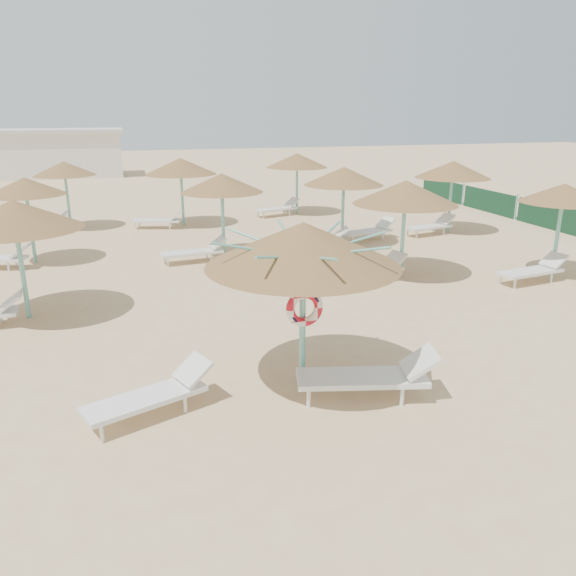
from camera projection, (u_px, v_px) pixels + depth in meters
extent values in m
plane|color=#D4B181|center=(285.00, 392.00, 9.54)|extent=(120.00, 120.00, 0.00)
cylinder|color=#69B6AA|center=(302.00, 320.00, 9.44)|extent=(0.11, 0.11, 2.41)
cone|color=brown|center=(303.00, 244.00, 9.04)|extent=(3.21, 3.21, 0.72)
cylinder|color=#69B6AA|center=(303.00, 260.00, 9.11)|extent=(0.20, 0.20, 0.12)
cylinder|color=#69B6AA|center=(346.00, 244.00, 9.25)|extent=(1.45, 0.04, 0.37)
cylinder|color=#69B6AA|center=(322.00, 238.00, 9.67)|extent=(1.06, 1.06, 0.37)
cylinder|color=#69B6AA|center=(290.00, 237.00, 9.72)|extent=(0.04, 1.45, 0.37)
cylinder|color=#69B6AA|center=(264.00, 242.00, 9.38)|extent=(1.06, 1.06, 0.37)
cylinder|color=#69B6AA|center=(259.00, 250.00, 8.85)|extent=(1.45, 0.04, 0.37)
cylinder|color=#69B6AA|center=(281.00, 257.00, 8.43)|extent=(1.06, 1.06, 0.37)
cylinder|color=#69B6AA|center=(319.00, 258.00, 8.38)|extent=(0.04, 1.45, 0.37)
cylinder|color=#69B6AA|center=(345.00, 252.00, 8.72)|extent=(1.06, 1.06, 0.37)
torus|color=red|center=(304.00, 308.00, 9.27)|extent=(0.64, 0.15, 0.64)
cylinder|color=white|center=(102.00, 433.00, 8.08)|extent=(0.06, 0.06, 0.28)
cylinder|color=white|center=(90.00, 419.00, 8.45)|extent=(0.06, 0.06, 0.28)
cylinder|color=white|center=(185.00, 404.00, 8.87)|extent=(0.06, 0.06, 0.28)
cylinder|color=white|center=(171.00, 392.00, 9.24)|extent=(0.06, 0.06, 0.28)
cube|color=white|center=(145.00, 399.00, 8.68)|extent=(1.99, 1.27, 0.08)
cube|color=white|center=(193.00, 370.00, 9.11)|extent=(0.67, 0.73, 0.36)
cylinder|color=white|center=(309.00, 398.00, 9.02)|extent=(0.07, 0.07, 0.32)
cylinder|color=white|center=(306.00, 382.00, 9.55)|extent=(0.07, 0.07, 0.32)
cylinder|color=white|center=(402.00, 396.00, 9.08)|extent=(0.07, 0.07, 0.32)
cylinder|color=white|center=(394.00, 380.00, 9.62)|extent=(0.07, 0.07, 0.32)
cube|color=white|center=(362.00, 378.00, 9.26)|extent=(2.24, 1.20, 0.09)
cube|color=white|center=(420.00, 362.00, 9.22)|extent=(0.69, 0.79, 0.41)
cylinder|color=#69B6AA|center=(22.00, 270.00, 12.60)|extent=(0.11, 0.11, 2.30)
cone|color=brown|center=(14.00, 215.00, 12.22)|extent=(2.90, 2.90, 0.65)
cylinder|color=#69B6AA|center=(15.00, 226.00, 12.29)|extent=(0.20, 0.20, 0.12)
cylinder|color=white|center=(1.00, 316.00, 12.63)|extent=(0.06, 0.06, 0.28)
cube|color=white|center=(11.00, 301.00, 12.37)|extent=(0.51, 0.62, 0.36)
cylinder|color=#69B6AA|center=(31.00, 226.00, 17.22)|extent=(0.11, 0.11, 2.30)
cone|color=brown|center=(25.00, 186.00, 16.84)|extent=(2.35, 2.35, 0.53)
cylinder|color=#69B6AA|center=(26.00, 194.00, 16.91)|extent=(0.20, 0.20, 0.12)
cylinder|color=white|center=(8.00, 266.00, 16.62)|extent=(0.06, 0.06, 0.28)
cylinder|color=white|center=(16.00, 262.00, 17.09)|extent=(0.06, 0.06, 0.28)
cube|color=white|center=(20.00, 251.00, 16.73)|extent=(0.64, 0.71, 0.36)
cylinder|color=#69B6AA|center=(68.00, 200.00, 22.20)|extent=(0.11, 0.11, 2.30)
cone|color=brown|center=(64.00, 168.00, 21.83)|extent=(2.38, 2.38, 0.54)
cylinder|color=#69B6AA|center=(65.00, 174.00, 21.90)|extent=(0.20, 0.20, 0.12)
cylinder|color=white|center=(18.00, 232.00, 21.31)|extent=(0.06, 0.06, 0.28)
cylinder|color=white|center=(18.00, 229.00, 21.74)|extent=(0.06, 0.06, 0.28)
cylinder|color=white|center=(56.00, 229.00, 21.85)|extent=(0.06, 0.06, 0.28)
cylinder|color=white|center=(55.00, 226.00, 22.28)|extent=(0.06, 0.06, 0.28)
cube|color=white|center=(40.00, 224.00, 21.79)|extent=(1.97, 0.89, 0.08)
cube|color=white|center=(62.00, 216.00, 22.06)|extent=(0.57, 0.66, 0.36)
cylinder|color=#69B6AA|center=(223.00, 222.00, 17.91)|extent=(0.11, 0.11, 2.30)
cone|color=brown|center=(222.00, 183.00, 17.54)|extent=(2.60, 2.60, 0.59)
cylinder|color=#69B6AA|center=(222.00, 190.00, 17.61)|extent=(0.20, 0.20, 0.12)
cylinder|color=white|center=(168.00, 263.00, 17.04)|extent=(0.06, 0.06, 0.28)
cylinder|color=white|center=(165.00, 259.00, 17.48)|extent=(0.06, 0.06, 0.28)
cylinder|color=white|center=(211.00, 258.00, 17.54)|extent=(0.06, 0.06, 0.28)
cylinder|color=white|center=(207.00, 254.00, 17.98)|extent=(0.06, 0.06, 0.28)
cube|color=white|center=(191.00, 252.00, 17.50)|extent=(1.96, 0.82, 0.08)
cube|color=white|center=(218.00, 243.00, 17.74)|extent=(0.55, 0.65, 0.36)
cylinder|color=#69B6AA|center=(182.00, 197.00, 22.91)|extent=(0.11, 0.11, 2.30)
cone|color=brown|center=(180.00, 166.00, 22.53)|extent=(2.88, 2.88, 0.65)
cylinder|color=#69B6AA|center=(181.00, 172.00, 22.60)|extent=(0.20, 0.20, 0.12)
cylinder|color=white|center=(136.00, 226.00, 22.31)|extent=(0.06, 0.06, 0.28)
cylinder|color=white|center=(139.00, 224.00, 22.79)|extent=(0.06, 0.06, 0.28)
cylinder|color=white|center=(170.00, 226.00, 22.31)|extent=(0.06, 0.06, 0.28)
cylinder|color=white|center=(172.00, 224.00, 22.78)|extent=(0.06, 0.06, 0.28)
cube|color=white|center=(157.00, 220.00, 22.49)|extent=(2.00, 1.15, 0.08)
cube|color=white|center=(178.00, 215.00, 22.41)|extent=(0.64, 0.72, 0.36)
cylinder|color=#69B6AA|center=(403.00, 237.00, 15.86)|extent=(0.11, 0.11, 2.30)
cone|color=brown|center=(406.00, 192.00, 15.47)|extent=(2.91, 2.91, 0.65)
cylinder|color=#69B6AA|center=(405.00, 201.00, 15.55)|extent=(0.20, 0.20, 0.12)
cylinder|color=white|center=(355.00, 285.00, 14.87)|extent=(0.06, 0.06, 0.28)
cylinder|color=white|center=(343.00, 280.00, 15.26)|extent=(0.06, 0.06, 0.28)
cylinder|color=white|center=(392.00, 277.00, 15.60)|extent=(0.06, 0.06, 0.28)
cylinder|color=white|center=(380.00, 273.00, 15.99)|extent=(0.06, 0.06, 0.28)
cube|color=white|center=(372.00, 272.00, 15.44)|extent=(2.00, 1.17, 0.08)
cube|color=white|center=(395.00, 259.00, 15.83)|extent=(0.64, 0.72, 0.36)
cylinder|color=#69B6AA|center=(343.00, 212.00, 19.66)|extent=(0.11, 0.11, 2.30)
cone|color=brown|center=(344.00, 176.00, 19.28)|extent=(2.75, 2.75, 0.62)
cylinder|color=#69B6AA|center=(344.00, 183.00, 19.35)|extent=(0.20, 0.20, 0.12)
cylinder|color=white|center=(294.00, 247.00, 19.02)|extent=(0.06, 0.06, 0.28)
cylinder|color=white|center=(293.00, 243.00, 19.49)|extent=(0.06, 0.06, 0.28)
cylinder|color=white|center=(333.00, 246.00, 19.09)|extent=(0.06, 0.06, 0.28)
cylinder|color=white|center=(331.00, 243.00, 19.57)|extent=(0.06, 0.06, 0.28)
cube|color=white|center=(317.00, 239.00, 19.24)|extent=(1.99, 1.04, 0.08)
cube|color=white|center=(341.00, 232.00, 19.22)|extent=(0.61, 0.70, 0.36)
cylinder|color=white|center=(353.00, 240.00, 19.95)|extent=(0.06, 0.06, 0.28)
cylinder|color=white|center=(345.00, 237.00, 20.37)|extent=(0.06, 0.06, 0.28)
cylinder|color=white|center=(383.00, 236.00, 20.60)|extent=(0.06, 0.06, 0.28)
cylinder|color=white|center=(374.00, 233.00, 21.01)|extent=(0.06, 0.06, 0.28)
cube|color=white|center=(367.00, 231.00, 20.49)|extent=(1.99, 1.04, 0.08)
cube|color=white|center=(386.00, 223.00, 20.82)|extent=(0.61, 0.70, 0.36)
cylinder|color=#69B6AA|center=(297.00, 188.00, 25.48)|extent=(0.11, 0.11, 2.30)
cone|color=brown|center=(297.00, 160.00, 25.10)|extent=(2.76, 2.76, 0.62)
cylinder|color=#69B6AA|center=(297.00, 166.00, 25.18)|extent=(0.20, 0.20, 0.12)
cylinder|color=white|center=(264.00, 216.00, 24.51)|extent=(0.06, 0.06, 0.28)
cylinder|color=white|center=(258.00, 214.00, 24.91)|extent=(0.06, 0.06, 0.28)
cylinder|color=white|center=(289.00, 213.00, 25.21)|extent=(0.06, 0.06, 0.28)
cylinder|color=white|center=(283.00, 211.00, 25.61)|extent=(0.06, 0.06, 0.28)
cube|color=white|center=(276.00, 209.00, 25.07)|extent=(2.00, 1.12, 0.08)
cube|color=white|center=(292.00, 202.00, 25.43)|extent=(0.63, 0.71, 0.36)
cylinder|color=#69B6AA|center=(557.00, 237.00, 15.85)|extent=(0.11, 0.11, 2.30)
cone|color=brown|center=(564.00, 193.00, 15.48)|extent=(2.34, 2.34, 0.53)
cylinder|color=#69B6AA|center=(563.00, 201.00, 15.55)|extent=(0.20, 0.20, 0.12)
cylinder|color=white|center=(515.00, 284.00, 14.96)|extent=(0.06, 0.06, 0.28)
cylinder|color=white|center=(501.00, 279.00, 15.39)|extent=(0.06, 0.06, 0.28)
cylinder|color=white|center=(551.00, 278.00, 15.50)|extent=(0.06, 0.06, 0.28)
cylinder|color=white|center=(537.00, 273.00, 15.93)|extent=(0.06, 0.06, 0.28)
cube|color=white|center=(530.00, 272.00, 15.44)|extent=(1.97, 0.88, 0.08)
cube|color=white|center=(554.00, 260.00, 15.70)|extent=(0.56, 0.66, 0.36)
cylinder|color=#69B6AA|center=(450.00, 202.00, 21.69)|extent=(0.11, 0.11, 2.30)
cone|color=brown|center=(453.00, 169.00, 21.31)|extent=(2.84, 2.84, 0.64)
cylinder|color=#69B6AA|center=(452.00, 176.00, 21.39)|extent=(0.20, 0.20, 0.12)
cylinder|color=white|center=(417.00, 235.00, 20.76)|extent=(0.06, 0.06, 0.28)
cylinder|color=white|center=(408.00, 232.00, 21.17)|extent=(0.06, 0.06, 0.28)
cylinder|color=white|center=(444.00, 231.00, 21.38)|extent=(0.06, 0.06, 0.28)
cylinder|color=white|center=(434.00, 229.00, 21.80)|extent=(0.06, 0.06, 0.28)
cube|color=white|center=(429.00, 227.00, 21.28)|extent=(1.99, 1.02, 0.08)
cube|color=white|center=(446.00, 219.00, 21.60)|extent=(0.60, 0.69, 0.36)
cube|color=silver|center=(62.00, 155.00, 39.35)|extent=(8.00, 4.00, 3.00)
cube|color=beige|center=(59.00, 131.00, 38.86)|extent=(8.40, 4.40, 0.25)
cube|color=#174529|center=(550.00, 217.00, 22.34)|extent=(0.08, 3.80, 1.00)
cube|color=#174529|center=(489.00, 201.00, 25.99)|extent=(0.08, 3.80, 1.00)
cylinder|color=#69B6AA|center=(516.00, 207.00, 24.24)|extent=(0.08, 0.08, 1.10)
cube|color=#174529|center=(442.00, 190.00, 29.64)|extent=(0.08, 3.80, 1.00)
cylinder|color=#69B6AA|center=(463.00, 194.00, 27.89)|extent=(0.08, 0.08, 1.10)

